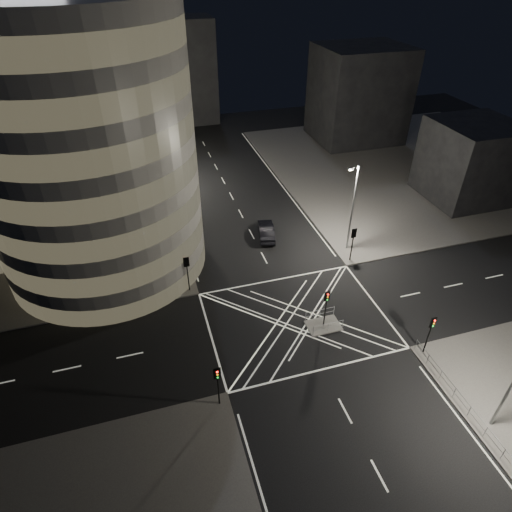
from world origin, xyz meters
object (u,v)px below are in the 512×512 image
object	(u,v)px
traffic_signal_fr	(353,239)
street_lamp_right_far	(352,206)
traffic_signal_fl	(187,268)
traffic_signal_nl	(218,380)
traffic_signal_island	(326,302)
sedan	(266,231)
street_lamp_left_near	(170,218)
street_lamp_left_far	(153,152)
traffic_signal_nr	(431,328)
central_island	(323,325)

from	to	relation	value
traffic_signal_fr	street_lamp_right_far	world-z (taller)	street_lamp_right_far
traffic_signal_fl	traffic_signal_nl	world-z (taller)	same
traffic_signal_nl	traffic_signal_island	world-z (taller)	same
sedan	street_lamp_left_near	bearing A→B (deg)	22.57
traffic_signal_nl	street_lamp_left_far	size ratio (longest dim) A/B	0.40
traffic_signal_nr	traffic_signal_island	xyz separation A→B (m)	(-6.80, 5.30, 0.00)
traffic_signal_fl	street_lamp_right_far	distance (m)	18.55
sedan	traffic_signal_nl	bearing A→B (deg)	75.83
traffic_signal_nr	traffic_signal_island	distance (m)	8.62
street_lamp_left_near	traffic_signal_fr	bearing A→B (deg)	-15.92
traffic_signal_fl	street_lamp_left_far	xyz separation A→B (m)	(-0.64, 23.20, 2.63)
street_lamp_left_far	central_island	bearing A→B (deg)	-70.05
traffic_signal_island	street_lamp_left_near	xyz separation A→B (m)	(-11.44, 13.50, 2.63)
traffic_signal_nl	traffic_signal_fr	size ratio (longest dim) A/B	1.00
traffic_signal_fr	traffic_signal_island	distance (m)	10.73
street_lamp_left_far	sedan	world-z (taller)	street_lamp_left_far
traffic_signal_fr	traffic_signal_nr	distance (m)	13.60
traffic_signal_fr	traffic_signal_nr	world-z (taller)	same
traffic_signal_nl	sedan	xyz separation A→B (m)	(10.30, 20.81, -2.11)
street_lamp_left_near	street_lamp_right_far	size ratio (longest dim) A/B	1.00
traffic_signal_fl	traffic_signal_nl	bearing A→B (deg)	-90.00
central_island	street_lamp_left_near	bearing A→B (deg)	130.27
street_lamp_left_far	sedan	size ratio (longest dim) A/B	2.04
traffic_signal_nl	traffic_signal_nr	world-z (taller)	same
traffic_signal_fr	street_lamp_left_near	world-z (taller)	street_lamp_left_near
traffic_signal_fr	traffic_signal_nr	bearing A→B (deg)	-90.00
street_lamp_left_near	street_lamp_right_far	xyz separation A→B (m)	(18.87, -3.00, 0.00)
traffic_signal_fl	traffic_signal_island	world-z (taller)	same
street_lamp_left_near	sedan	distance (m)	12.08
street_lamp_left_near	street_lamp_left_far	size ratio (longest dim) A/B	1.00
traffic_signal_fr	street_lamp_right_far	xyz separation A→B (m)	(0.64, 2.20, 2.63)
central_island	traffic_signal_fl	world-z (taller)	traffic_signal_fl
traffic_signal_island	central_island	bearing A→B (deg)	0.00
traffic_signal_fl	traffic_signal_nr	size ratio (longest dim) A/B	1.00
traffic_signal_fl	sedan	xyz separation A→B (m)	(10.30, 7.21, -2.11)
traffic_signal_island	traffic_signal_nl	bearing A→B (deg)	-153.86
traffic_signal_fr	street_lamp_right_far	size ratio (longest dim) A/B	0.40
street_lamp_right_far	traffic_signal_nl	bearing A→B (deg)	-139.09
traffic_signal_island	sedan	world-z (taller)	traffic_signal_island
traffic_signal_nr	sedan	world-z (taller)	traffic_signal_nr
traffic_signal_island	street_lamp_left_near	distance (m)	17.89
traffic_signal_fl	traffic_signal_nr	bearing A→B (deg)	-37.69
street_lamp_left_near	traffic_signal_island	bearing A→B (deg)	-49.73
street_lamp_left_near	street_lamp_left_far	distance (m)	18.00
central_island	traffic_signal_nr	xyz separation A→B (m)	(6.80, -5.30, 2.84)
street_lamp_left_near	sedan	xyz separation A→B (m)	(10.94, 2.01, -4.73)
traffic_signal_nr	street_lamp_left_far	bearing A→B (deg)	116.36
traffic_signal_nr	central_island	bearing A→B (deg)	142.07
traffic_signal_nr	street_lamp_left_near	xyz separation A→B (m)	(-18.24, 18.80, 2.63)
traffic_signal_island	traffic_signal_fr	bearing A→B (deg)	50.67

